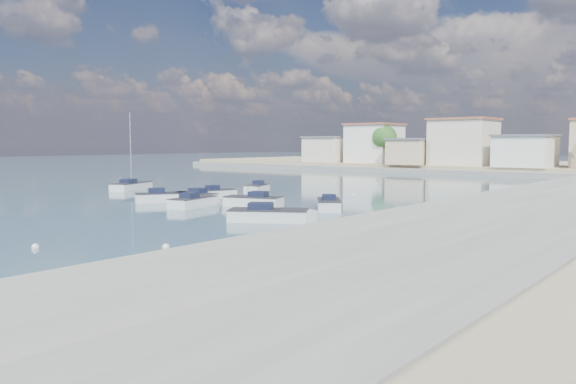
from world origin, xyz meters
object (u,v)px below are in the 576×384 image
at_px(motorboat_a, 195,202).
at_px(motorboat_d, 250,202).
at_px(motorboat_e, 165,198).
at_px(motorboat_f, 329,205).
at_px(motorboat_b, 218,194).
at_px(motorboat_h, 273,216).
at_px(motorboat_c, 193,197).
at_px(sailboat, 133,186).
at_px(motorboat_g, 256,189).

bearing_deg(motorboat_a, motorboat_d, 47.14).
relative_size(motorboat_e, motorboat_f, 1.09).
relative_size(motorboat_b, motorboat_d, 0.79).
height_order(motorboat_d, motorboat_h, same).
bearing_deg(motorboat_c, sailboat, 164.37).
xyz_separation_m(motorboat_c, motorboat_g, (-1.92, 10.64, 0.00)).
height_order(motorboat_a, motorboat_h, same).
distance_m(motorboat_a, motorboat_g, 14.39).
height_order(motorboat_c, motorboat_h, same).
height_order(motorboat_b, motorboat_h, same).
xyz_separation_m(motorboat_c, motorboat_h, (14.24, -5.07, -0.00)).
bearing_deg(motorboat_e, sailboat, 155.92).
height_order(motorboat_a, motorboat_e, same).
relative_size(motorboat_e, motorboat_h, 0.87).
distance_m(motorboat_c, motorboat_e, 2.52).
height_order(motorboat_a, motorboat_g, same).
bearing_deg(motorboat_b, motorboat_g, 99.97).
bearing_deg(motorboat_b, motorboat_a, -57.67).
distance_m(motorboat_b, motorboat_d, 7.98).
xyz_separation_m(motorboat_c, motorboat_e, (-1.78, -1.79, -0.00)).
distance_m(motorboat_c, motorboat_h, 15.12).
relative_size(motorboat_c, motorboat_e, 1.06).
bearing_deg(motorboat_f, motorboat_b, 176.53).
height_order(motorboat_b, motorboat_e, same).
bearing_deg(motorboat_g, motorboat_d, -49.27).
bearing_deg(motorboat_g, motorboat_c, -79.77).
bearing_deg(motorboat_d, motorboat_c, -173.79).
relative_size(motorboat_g, motorboat_h, 0.79).
bearing_deg(motorboat_d, motorboat_a, -132.86).
height_order(motorboat_b, motorboat_g, same).
xyz_separation_m(motorboat_c, motorboat_f, (13.15, 3.00, -0.00)).
bearing_deg(motorboat_g, motorboat_f, -26.87).
xyz_separation_m(motorboat_b, motorboat_h, (14.97, -8.92, 0.00)).
xyz_separation_m(motorboat_e, motorboat_g, (-0.14, 12.43, 0.00)).
bearing_deg(motorboat_c, motorboat_e, -134.81).
bearing_deg(sailboat, motorboat_f, -2.64).
distance_m(motorboat_b, motorboat_c, 3.91).
xyz_separation_m(motorboat_d, motorboat_g, (-8.54, 9.92, 0.00)).
distance_m(motorboat_b, motorboat_f, 13.90).
xyz_separation_m(motorboat_c, sailboat, (-15.45, 4.32, 0.03)).
relative_size(motorboat_d, motorboat_e, 1.11).
distance_m(motorboat_f, motorboat_g, 16.89).
bearing_deg(sailboat, motorboat_h, -17.56).
xyz_separation_m(motorboat_a, motorboat_d, (3.19, 3.44, -0.00)).
bearing_deg(motorboat_c, motorboat_h, -19.61).
distance_m(motorboat_d, motorboat_g, 13.09).
xyz_separation_m(motorboat_g, sailboat, (-13.53, -6.31, 0.03)).
distance_m(motorboat_d, motorboat_e, 8.76).
xyz_separation_m(motorboat_f, motorboat_g, (-15.07, 7.63, 0.00)).
height_order(motorboat_a, motorboat_c, same).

